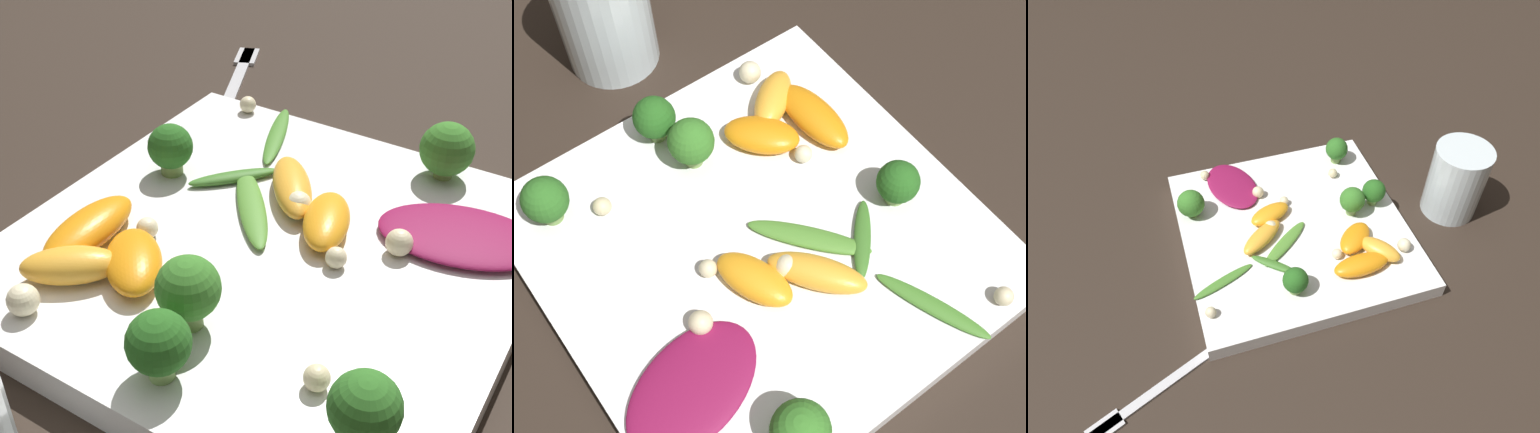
# 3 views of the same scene
# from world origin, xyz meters

# --- Properties ---
(ground_plane) EXTENTS (2.40, 2.40, 0.00)m
(ground_plane) POSITION_xyz_m (0.00, 0.00, 0.00)
(ground_plane) COLOR #2D231C
(plate) EXTENTS (0.31, 0.31, 0.02)m
(plate) POSITION_xyz_m (0.00, 0.00, 0.01)
(plate) COLOR white
(plate) RESTS_ON ground_plane
(drinking_glass) EXTENTS (0.08, 0.08, 0.11)m
(drinking_glass) POSITION_xyz_m (0.24, -0.01, 0.06)
(drinking_glass) COLOR silver
(drinking_glass) RESTS_ON ground_plane
(radicchio_leaf_0) EXTENTS (0.09, 0.12, 0.01)m
(radicchio_leaf_0) POSITION_xyz_m (-0.06, 0.10, 0.03)
(radicchio_leaf_0) COLOR maroon
(radicchio_leaf_0) RESTS_ON plate
(orange_segment_0) EXTENTS (0.07, 0.06, 0.02)m
(orange_segment_0) POSITION_xyz_m (-0.05, -0.01, 0.03)
(orange_segment_0) COLOR #FCAD33
(orange_segment_0) RESTS_ON plate
(orange_segment_1) EXTENTS (0.06, 0.06, 0.02)m
(orange_segment_1) POSITION_xyz_m (0.09, -0.08, 0.03)
(orange_segment_1) COLOR #FCAD33
(orange_segment_1) RESTS_ON plate
(orange_segment_2) EXTENTS (0.08, 0.03, 0.02)m
(orange_segment_2) POSITION_xyz_m (0.06, -0.10, 0.03)
(orange_segment_2) COLOR orange
(orange_segment_2) RESTS_ON plate
(orange_segment_3) EXTENTS (0.07, 0.05, 0.02)m
(orange_segment_3) POSITION_xyz_m (-0.03, 0.02, 0.03)
(orange_segment_3) COLOR orange
(orange_segment_3) RESTS_ON plate
(orange_segment_4) EXTENTS (0.07, 0.07, 0.02)m
(orange_segment_4) POSITION_xyz_m (0.07, -0.05, 0.03)
(orange_segment_4) COLOR orange
(orange_segment_4) RESTS_ON plate
(broccoli_floret_0) EXTENTS (0.04, 0.04, 0.04)m
(broccoli_floret_0) POSITION_xyz_m (0.09, 0.00, 0.05)
(broccoli_floret_0) COLOR #7A9E51
(broccoli_floret_0) RESTS_ON plate
(broccoli_floret_1) EXTENTS (0.03, 0.03, 0.04)m
(broccoli_floret_1) POSITION_xyz_m (0.11, 0.11, 0.05)
(broccoli_floret_1) COLOR #7A9E51
(broccoli_floret_1) RESTS_ON plate
(broccoli_floret_2) EXTENTS (0.03, 0.03, 0.04)m
(broccoli_floret_2) POSITION_xyz_m (0.12, 0.01, 0.05)
(broccoli_floret_2) COLOR #84AD5B
(broccoli_floret_2) RESTS_ON plate
(broccoli_floret_3) EXTENTS (0.03, 0.03, 0.04)m
(broccoli_floret_3) POSITION_xyz_m (-0.03, -0.10, 0.04)
(broccoli_floret_3) COLOR #7A9E51
(broccoli_floret_3) RESTS_ON plate
(broccoli_floret_4) EXTENTS (0.04, 0.04, 0.04)m
(broccoli_floret_4) POSITION_xyz_m (-0.13, 0.06, 0.05)
(broccoli_floret_4) COLOR #7A9E51
(broccoli_floret_4) RESTS_ON plate
(arugula_sprig_0) EXTENTS (0.06, 0.05, 0.01)m
(arugula_sprig_0) POSITION_xyz_m (-0.05, -0.06, 0.03)
(arugula_sprig_0) COLOR #3D7528
(arugula_sprig_0) RESTS_ON plate
(arugula_sprig_1) EXTENTS (0.09, 0.04, 0.01)m
(arugula_sprig_1) POSITION_xyz_m (-0.11, -0.06, 0.03)
(arugula_sprig_1) COLOR #47842D
(arugula_sprig_1) RESTS_ON plate
(arugula_sprig_2) EXTENTS (0.08, 0.07, 0.01)m
(arugula_sprig_2) POSITION_xyz_m (-0.02, -0.03, 0.03)
(arugula_sprig_2) COLOR #518E33
(arugula_sprig_2) RESTS_ON plate
(macadamia_nut_0) EXTENTS (0.01, 0.01, 0.01)m
(macadamia_nut_0) POSITION_xyz_m (0.00, 0.04, 0.03)
(macadamia_nut_0) COLOR beige
(macadamia_nut_0) RESTS_ON plate
(macadamia_nut_1) EXTENTS (0.01, 0.01, 0.01)m
(macadamia_nut_1) POSITION_xyz_m (-0.14, -0.11, 0.03)
(macadamia_nut_1) COLOR beige
(macadamia_nut_1) RESTS_ON plate
(macadamia_nut_2) EXTENTS (0.02, 0.02, 0.02)m
(macadamia_nut_2) POSITION_xyz_m (0.13, -0.08, 0.03)
(macadamia_nut_2) COLOR beige
(macadamia_nut_2) RESTS_ON plate
(macadamia_nut_3) EXTENTS (0.01, 0.01, 0.01)m
(macadamia_nut_3) POSITION_xyz_m (0.09, 0.08, 0.03)
(macadamia_nut_3) COLOR beige
(macadamia_nut_3) RESTS_ON plate
(macadamia_nut_5) EXTENTS (0.02, 0.02, 0.02)m
(macadamia_nut_5) POSITION_xyz_m (-0.03, 0.07, 0.03)
(macadamia_nut_5) COLOR beige
(macadamia_nut_5) RESTS_ON plate
(macadamia_nut_6) EXTENTS (0.02, 0.02, 0.02)m
(macadamia_nut_6) POSITION_xyz_m (-0.03, -0.00, 0.03)
(macadamia_nut_6) COLOR beige
(macadamia_nut_6) RESTS_ON plate
(macadamia_nut_7) EXTENTS (0.01, 0.01, 0.01)m
(macadamia_nut_7) POSITION_xyz_m (0.04, -0.07, 0.03)
(macadamia_nut_7) COLOR beige
(macadamia_nut_7) RESTS_ON plate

